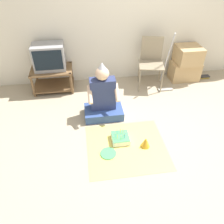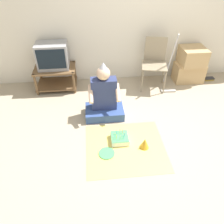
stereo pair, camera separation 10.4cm
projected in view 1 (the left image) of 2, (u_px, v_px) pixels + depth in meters
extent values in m
plane|color=tan|center=(163.00, 143.00, 3.13)|extent=(16.00, 16.00, 0.00)
cube|color=silver|center=(137.00, 12.00, 3.88)|extent=(6.40, 0.06, 2.55)
cube|color=brown|center=(51.00, 70.00, 4.01)|extent=(0.75, 0.52, 0.03)
cube|color=brown|center=(54.00, 85.00, 4.22)|extent=(0.75, 0.52, 0.02)
cylinder|color=brown|center=(33.00, 87.00, 3.92)|extent=(0.04, 0.04, 0.43)
cylinder|color=brown|center=(71.00, 84.00, 4.00)|extent=(0.04, 0.04, 0.43)
cylinder|color=brown|center=(36.00, 74.00, 4.27)|extent=(0.04, 0.04, 0.43)
cylinder|color=brown|center=(71.00, 72.00, 4.35)|extent=(0.04, 0.04, 0.43)
cube|color=#99999E|center=(49.00, 57.00, 3.88)|extent=(0.55, 0.39, 0.45)
cube|color=black|center=(48.00, 61.00, 3.72)|extent=(0.49, 0.01, 0.35)
cube|color=gray|center=(151.00, 65.00, 4.04)|extent=(0.53, 0.51, 0.02)
cube|color=gray|center=(152.00, 49.00, 4.06)|extent=(0.39, 0.10, 0.46)
cylinder|color=gray|center=(140.00, 81.00, 4.05)|extent=(0.02, 0.02, 0.47)
cylinder|color=gray|center=(162.00, 81.00, 4.03)|extent=(0.02, 0.02, 0.47)
cylinder|color=gray|center=(139.00, 71.00, 4.34)|extent=(0.02, 0.02, 0.47)
cylinder|color=gray|center=(160.00, 72.00, 4.32)|extent=(0.02, 0.02, 0.47)
cube|color=tan|center=(184.00, 71.00, 4.45)|extent=(0.57, 0.35, 0.37)
cube|color=tan|center=(188.00, 55.00, 4.23)|extent=(0.46, 0.46, 0.33)
cube|color=#B2ADA3|center=(165.00, 89.00, 4.22)|extent=(0.28, 0.09, 0.03)
cylinder|color=#B7B7BC|center=(167.00, 59.00, 4.00)|extent=(0.03, 0.35, 1.07)
cube|color=#A88933|center=(204.00, 77.00, 4.59)|extent=(0.19, 0.11, 0.03)
cube|color=#333338|center=(205.00, 76.00, 4.57)|extent=(0.19, 0.10, 0.02)
cube|color=#334C8C|center=(104.00, 112.00, 3.57)|extent=(0.61, 0.40, 0.14)
cube|color=navy|center=(103.00, 94.00, 3.40)|extent=(0.39, 0.18, 0.52)
sphere|color=beige|center=(102.00, 74.00, 3.18)|extent=(0.20, 0.20, 0.20)
cone|color=silver|center=(102.00, 65.00, 3.10)|extent=(0.11, 0.11, 0.09)
cylinder|color=beige|center=(90.00, 94.00, 3.23)|extent=(0.06, 0.27, 0.22)
cylinder|color=beige|center=(117.00, 92.00, 3.28)|extent=(0.06, 0.27, 0.22)
cube|color=#EAD666|center=(126.00, 147.00, 3.07)|extent=(1.10, 0.99, 0.01)
cube|color=white|center=(120.00, 138.00, 3.13)|extent=(0.25, 0.25, 0.08)
cube|color=#4CB266|center=(120.00, 136.00, 3.10)|extent=(0.24, 0.24, 0.01)
cylinder|color=#4C7FE5|center=(125.00, 134.00, 3.09)|extent=(0.01, 0.01, 0.07)
sphere|color=#FFCC4C|center=(125.00, 132.00, 3.06)|extent=(0.01, 0.01, 0.01)
cylinder|color=#EA4C4C|center=(123.00, 132.00, 3.13)|extent=(0.01, 0.01, 0.07)
sphere|color=#FFCC4C|center=(123.00, 130.00, 3.10)|extent=(0.01, 0.01, 0.01)
cylinder|color=yellow|center=(120.00, 131.00, 3.14)|extent=(0.01, 0.01, 0.07)
sphere|color=#FFCC4C|center=(120.00, 129.00, 3.11)|extent=(0.01, 0.01, 0.01)
cylinder|color=#4C7FE5|center=(117.00, 132.00, 3.12)|extent=(0.01, 0.01, 0.07)
sphere|color=#FFCC4C|center=(117.00, 130.00, 3.10)|extent=(0.01, 0.01, 0.01)
cylinder|color=#4C7FE5|center=(116.00, 136.00, 3.07)|extent=(0.01, 0.01, 0.07)
sphere|color=#FFCC4C|center=(116.00, 133.00, 3.04)|extent=(0.01, 0.01, 0.01)
cylinder|color=yellow|center=(117.00, 137.00, 3.04)|extent=(0.01, 0.01, 0.07)
sphere|color=#FFCC4C|center=(117.00, 135.00, 3.02)|extent=(0.01, 0.01, 0.01)
cylinder|color=#66C666|center=(121.00, 138.00, 3.03)|extent=(0.01, 0.01, 0.07)
sphere|color=#FFCC4C|center=(121.00, 136.00, 3.01)|extent=(0.01, 0.01, 0.01)
cylinder|color=#4C7FE5|center=(125.00, 136.00, 3.05)|extent=(0.01, 0.01, 0.07)
sphere|color=#FFCC4C|center=(125.00, 134.00, 3.03)|extent=(0.01, 0.01, 0.01)
cone|color=gold|center=(146.00, 142.00, 3.02)|extent=(0.13, 0.13, 0.15)
cylinder|color=#4CB266|center=(108.00, 153.00, 2.96)|extent=(0.22, 0.22, 0.01)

